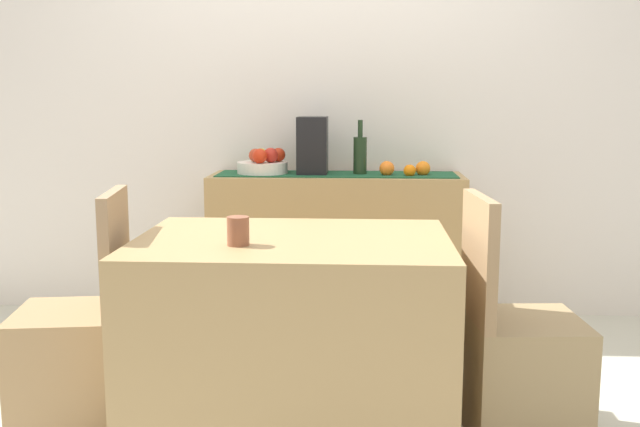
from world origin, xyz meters
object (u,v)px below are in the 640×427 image
chair_near_window (76,358)px  coffee_maker (312,146)px  coffee_cup (238,231)px  chair_by_corner (520,368)px  wine_bottle (360,155)px  fruit_bowl (263,168)px  dining_table (293,336)px  sideboard_console (336,250)px

chair_near_window → coffee_maker: bearing=58.3°
coffee_cup → chair_near_window: size_ratio=0.11×
chair_near_window → chair_by_corner: 1.66m
chair_by_corner → wine_bottle: bearing=114.4°
wine_bottle → chair_near_window: 1.82m
fruit_bowl → wine_bottle: size_ratio=0.93×
dining_table → sideboard_console: bearing=85.2°
coffee_maker → chair_by_corner: 1.72m
sideboard_console → fruit_bowl: 0.60m
coffee_cup → chair_near_window: 0.85m
coffee_cup → chair_near_window: bearing=167.1°
chair_near_window → coffee_cup: bearing=-12.9°
coffee_maker → dining_table: (0.02, -1.31, -0.61)m
sideboard_console → coffee_maker: (-0.13, 0.00, 0.57)m
coffee_cup → wine_bottle: bearing=74.4°
fruit_bowl → coffee_maker: (0.27, 0.00, 0.12)m
sideboard_console → wine_bottle: (0.12, 0.00, 0.52)m
fruit_bowl → chair_by_corner: 1.83m
wine_bottle → coffee_cup: bearing=-105.6°
sideboard_console → chair_by_corner: (0.72, -1.31, -0.15)m
sideboard_console → dining_table: size_ratio=1.20×
sideboard_console → wine_bottle: 0.54m
coffee_maker → chair_near_window: size_ratio=0.34×
fruit_bowl → coffee_maker: bearing=0.0°
wine_bottle → dining_table: 1.45m
coffee_cup → chair_by_corner: bearing=8.4°
chair_near_window → dining_table: bearing=-0.2°
coffee_maker → sideboard_console: bearing=0.0°
coffee_maker → coffee_cup: bearing=-96.0°
wine_bottle → chair_by_corner: wine_bottle is taller
coffee_cup → fruit_bowl: bearing=94.6°
wine_bottle → fruit_bowl: bearing=-180.0°
coffee_maker → coffee_cup: 1.48m
coffee_maker → chair_near_window: bearing=-121.7°
fruit_bowl → wine_bottle: wine_bottle is taller
dining_table → chair_by_corner: 0.84m
wine_bottle → coffee_maker: 0.26m
coffee_cup → sideboard_console: bearing=79.0°
wine_bottle → dining_table: (-0.23, -1.31, -0.57)m
coffee_maker → chair_near_window: (-0.81, -1.31, -0.72)m
coffee_maker → coffee_cup: coffee_maker is taller
sideboard_console → chair_near_window: size_ratio=1.50×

